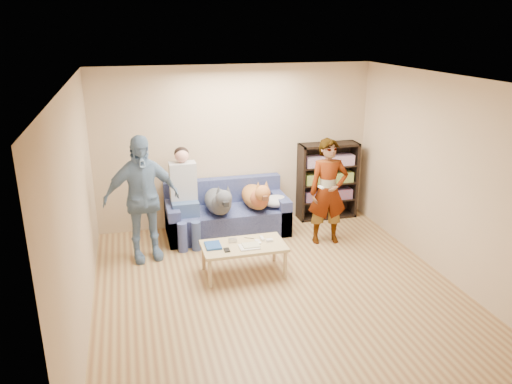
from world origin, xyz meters
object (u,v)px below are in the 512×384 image
object	(u,v)px
dog_tan	(256,197)
bookshelf	(327,179)
person_standing_right	(328,192)
person_standing_left	(142,199)
camera_silver	(233,240)
dog_gray	(219,201)
notebook_blue	(213,245)
sofa	(227,216)
person_seated	(184,192)
coffee_table	(244,248)

from	to	relation	value
dog_tan	bookshelf	bearing A→B (deg)	17.04
person_standing_right	person_standing_left	world-z (taller)	person_standing_left
camera_silver	dog_gray	xyz separation A→B (m)	(0.02, 1.06, 0.18)
dog_tan	person_standing_right	bearing A→B (deg)	-30.27
dog_gray	notebook_blue	bearing A→B (deg)	-104.70
dog_tan	camera_silver	bearing A→B (deg)	-118.79
sofa	dog_tan	xyz separation A→B (m)	(0.44, -0.18, 0.34)
dog_tan	sofa	bearing A→B (deg)	157.73
person_standing_right	dog_tan	distance (m)	1.13
notebook_blue	dog_gray	world-z (taller)	dog_gray
camera_silver	bookshelf	bearing A→B (deg)	38.09
sofa	dog_tan	distance (m)	0.59
sofa	notebook_blue	bearing A→B (deg)	-108.36
dog_gray	bookshelf	xyz separation A→B (m)	(1.96, 0.49, 0.05)
person_seated	coffee_table	distance (m)	1.50
notebook_blue	bookshelf	xyz separation A→B (m)	(2.26, 1.62, 0.25)
notebook_blue	camera_silver	bearing A→B (deg)	14.04
person_standing_right	dog_tan	xyz separation A→B (m)	(-0.96, 0.56, -0.18)
notebook_blue	camera_silver	xyz separation A→B (m)	(0.28, 0.07, 0.01)
dog_gray	person_seated	bearing A→B (deg)	165.56
camera_silver	dog_gray	distance (m)	1.08
person_standing_right	person_seated	size ratio (longest dim) A/B	1.10
person_standing_right	dog_gray	bearing A→B (deg)	169.85
bookshelf	camera_silver	bearing A→B (deg)	-141.91
notebook_blue	coffee_table	distance (m)	0.41
camera_silver	person_standing_right	bearing A→B (deg)	19.97
notebook_blue	sofa	xyz separation A→B (m)	(0.46, 1.39, -0.15)
person_standing_left	dog_gray	distance (m)	1.23
notebook_blue	coffee_table	size ratio (longest dim) A/B	0.24
person_standing_right	dog_gray	world-z (taller)	person_standing_right
camera_silver	sofa	xyz separation A→B (m)	(0.18, 1.32, -0.16)
person_standing_left	sofa	distance (m)	1.58
coffee_table	sofa	bearing A→B (deg)	87.57
person_standing_left	coffee_table	size ratio (longest dim) A/B	1.63
notebook_blue	sofa	bearing A→B (deg)	71.64
person_standing_right	coffee_table	world-z (taller)	person_standing_right
notebook_blue	person_seated	distance (m)	1.32
dog_tan	bookshelf	size ratio (longest dim) A/B	0.89
camera_silver	dog_gray	world-z (taller)	dog_gray
sofa	dog_tan	world-z (taller)	dog_tan
person_standing_left	camera_silver	xyz separation A→B (m)	(1.13, -0.69, -0.45)
person_standing_left	person_seated	distance (m)	0.82
person_seated	dog_gray	distance (m)	0.54
camera_silver	bookshelf	size ratio (longest dim) A/B	0.08
notebook_blue	coffee_table	bearing A→B (deg)	-7.13
camera_silver	sofa	bearing A→B (deg)	82.18
person_standing_right	dog_tan	bearing A→B (deg)	156.79
person_standing_right	camera_silver	distance (m)	1.73
sofa	bookshelf	xyz separation A→B (m)	(1.80, 0.23, 0.40)
coffee_table	bookshelf	size ratio (longest dim) A/B	0.85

